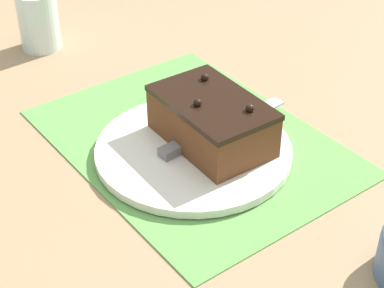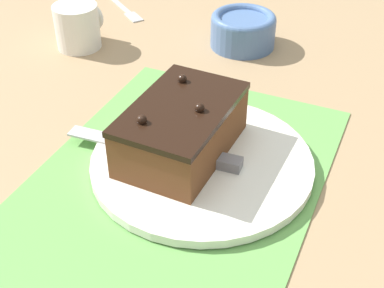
{
  "view_description": "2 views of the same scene",
  "coord_description": "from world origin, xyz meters",
  "px_view_note": "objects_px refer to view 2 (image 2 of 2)",
  "views": [
    {
      "loc": [
        0.62,
        -0.47,
        0.55
      ],
      "look_at": [
        0.06,
        -0.05,
        0.05
      ],
      "focal_mm": 60.0,
      "sensor_mm": 36.0,
      "label": 1
    },
    {
      "loc": [
        -0.46,
        -0.22,
        0.44
      ],
      "look_at": [
        -0.01,
        -0.02,
        0.07
      ],
      "focal_mm": 50.0,
      "sensor_mm": 36.0,
      "label": 2
    }
  ],
  "objects_px": {
    "chocolate_cake": "(181,129)",
    "small_bowl": "(243,29)",
    "cake_plate": "(202,162)",
    "coffee_mug": "(78,26)",
    "serving_knife": "(182,153)",
    "dessert_fork": "(126,10)"
  },
  "relations": [
    {
      "from": "chocolate_cake",
      "to": "serving_knife",
      "type": "relative_size",
      "value": 0.75
    },
    {
      "from": "cake_plate",
      "to": "chocolate_cake",
      "type": "height_order",
      "value": "chocolate_cake"
    },
    {
      "from": "serving_knife",
      "to": "small_bowl",
      "type": "distance_m",
      "value": 0.36
    },
    {
      "from": "cake_plate",
      "to": "coffee_mug",
      "type": "distance_m",
      "value": 0.4
    },
    {
      "from": "small_bowl",
      "to": "coffee_mug",
      "type": "xyz_separation_m",
      "value": [
        -0.12,
        0.26,
        0.01
      ]
    },
    {
      "from": "chocolate_cake",
      "to": "dessert_fork",
      "type": "height_order",
      "value": "chocolate_cake"
    },
    {
      "from": "cake_plate",
      "to": "chocolate_cake",
      "type": "distance_m",
      "value": 0.05
    },
    {
      "from": "coffee_mug",
      "to": "dessert_fork",
      "type": "xyz_separation_m",
      "value": [
        0.17,
        0.0,
        -0.04
      ]
    },
    {
      "from": "small_bowl",
      "to": "coffee_mug",
      "type": "distance_m",
      "value": 0.29
    },
    {
      "from": "serving_knife",
      "to": "coffee_mug",
      "type": "distance_m",
      "value": 0.39
    },
    {
      "from": "small_bowl",
      "to": "dessert_fork",
      "type": "height_order",
      "value": "small_bowl"
    },
    {
      "from": "cake_plate",
      "to": "small_bowl",
      "type": "distance_m",
      "value": 0.35
    },
    {
      "from": "small_bowl",
      "to": "dessert_fork",
      "type": "xyz_separation_m",
      "value": [
        0.05,
        0.27,
        -0.03
      ]
    },
    {
      "from": "serving_knife",
      "to": "coffee_mug",
      "type": "relative_size",
      "value": 2.75
    },
    {
      "from": "cake_plate",
      "to": "dessert_fork",
      "type": "height_order",
      "value": "cake_plate"
    },
    {
      "from": "chocolate_cake",
      "to": "coffee_mug",
      "type": "relative_size",
      "value": 2.07
    },
    {
      "from": "dessert_fork",
      "to": "chocolate_cake",
      "type": "bearing_deg",
      "value": 74.71
    },
    {
      "from": "chocolate_cake",
      "to": "small_bowl",
      "type": "relative_size",
      "value": 1.57
    },
    {
      "from": "dessert_fork",
      "to": "small_bowl",
      "type": "bearing_deg",
      "value": 116.16
    },
    {
      "from": "cake_plate",
      "to": "coffee_mug",
      "type": "relative_size",
      "value": 3.25
    },
    {
      "from": "chocolate_cake",
      "to": "small_bowl",
      "type": "bearing_deg",
      "value": 6.59
    },
    {
      "from": "cake_plate",
      "to": "serving_knife",
      "type": "distance_m",
      "value": 0.03
    }
  ]
}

